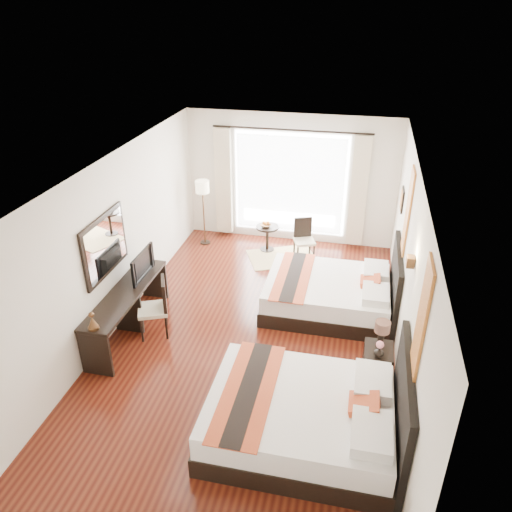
% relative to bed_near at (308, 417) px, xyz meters
% --- Properties ---
extents(floor, '(4.50, 7.50, 0.01)m').
position_rel_bed_near_xyz_m(floor, '(-1.13, 1.83, -0.35)').
color(floor, '#3A110A').
rests_on(floor, ground).
extents(ceiling, '(4.50, 7.50, 0.02)m').
position_rel_bed_near_xyz_m(ceiling, '(-1.13, 1.83, 2.45)').
color(ceiling, white).
rests_on(ceiling, wall_headboard).
extents(wall_headboard, '(0.01, 7.50, 2.80)m').
position_rel_bed_near_xyz_m(wall_headboard, '(1.11, 1.83, 1.06)').
color(wall_headboard, silver).
rests_on(wall_headboard, floor).
extents(wall_desk, '(0.01, 7.50, 2.80)m').
position_rel_bed_near_xyz_m(wall_desk, '(-3.38, 1.83, 1.06)').
color(wall_desk, silver).
rests_on(wall_desk, floor).
extents(wall_window, '(4.50, 0.01, 2.80)m').
position_rel_bed_near_xyz_m(wall_window, '(-1.13, 5.58, 1.06)').
color(wall_window, silver).
rests_on(wall_window, floor).
extents(wall_entry, '(4.50, 0.01, 2.80)m').
position_rel_bed_near_xyz_m(wall_entry, '(-1.13, -1.91, 1.06)').
color(wall_entry, silver).
rests_on(wall_entry, floor).
extents(window_glass, '(2.40, 0.02, 2.20)m').
position_rel_bed_near_xyz_m(window_glass, '(-1.13, 5.56, 0.96)').
color(window_glass, white).
rests_on(window_glass, wall_window).
extents(sheer_curtain, '(2.30, 0.02, 2.10)m').
position_rel_bed_near_xyz_m(sheer_curtain, '(-1.13, 5.50, 0.96)').
color(sheer_curtain, white).
rests_on(sheer_curtain, wall_window).
extents(drape_left, '(0.35, 0.14, 2.35)m').
position_rel_bed_near_xyz_m(drape_left, '(-2.58, 5.46, 0.94)').
color(drape_left, beige).
rests_on(drape_left, floor).
extents(drape_right, '(0.35, 0.14, 2.35)m').
position_rel_bed_near_xyz_m(drape_right, '(0.32, 5.46, 0.94)').
color(drape_right, beige).
rests_on(drape_right, floor).
extents(art_panel_near, '(0.03, 0.50, 1.35)m').
position_rel_bed_near_xyz_m(art_panel_near, '(1.10, 0.00, 1.61)').
color(art_panel_near, '#973816').
rests_on(art_panel_near, wall_headboard).
extents(art_panel_far, '(0.03, 0.50, 1.35)m').
position_rel_bed_near_xyz_m(art_panel_far, '(1.10, 2.95, 1.61)').
color(art_panel_far, '#973816').
rests_on(art_panel_far, wall_headboard).
extents(wall_sconce, '(0.10, 0.14, 0.14)m').
position_rel_bed_near_xyz_m(wall_sconce, '(1.06, 1.35, 1.58)').
color(wall_sconce, '#4B311B').
rests_on(wall_sconce, wall_headboard).
extents(mirror_frame, '(0.04, 1.25, 0.95)m').
position_rel_bed_near_xyz_m(mirror_frame, '(-3.35, 1.59, 1.21)').
color(mirror_frame, black).
rests_on(mirror_frame, wall_desk).
extents(mirror_glass, '(0.01, 1.12, 0.82)m').
position_rel_bed_near_xyz_m(mirror_glass, '(-3.33, 1.59, 1.21)').
color(mirror_glass, white).
rests_on(mirror_glass, mirror_frame).
extents(bed_near, '(2.35, 1.84, 1.33)m').
position_rel_bed_near_xyz_m(bed_near, '(0.00, 0.00, 0.00)').
color(bed_near, black).
rests_on(bed_near, floor).
extents(bed_far, '(2.21, 1.73, 1.25)m').
position_rel_bed_near_xyz_m(bed_far, '(0.07, 2.95, -0.02)').
color(bed_far, black).
rests_on(bed_far, floor).
extents(nightstand, '(0.40, 0.50, 0.48)m').
position_rel_bed_near_xyz_m(nightstand, '(0.83, 1.35, -0.10)').
color(nightstand, black).
rests_on(nightstand, floor).
extents(table_lamp, '(0.22, 0.22, 0.35)m').
position_rel_bed_near_xyz_m(table_lamp, '(0.85, 1.50, 0.39)').
color(table_lamp, black).
rests_on(table_lamp, nightstand).
extents(vase, '(0.17, 0.17, 0.14)m').
position_rel_bed_near_xyz_m(vase, '(0.82, 1.19, 0.23)').
color(vase, black).
rests_on(vase, nightstand).
extents(console_desk, '(0.50, 2.20, 0.76)m').
position_rel_bed_near_xyz_m(console_desk, '(-3.12, 1.59, 0.04)').
color(console_desk, black).
rests_on(console_desk, floor).
extents(television, '(0.11, 0.79, 0.46)m').
position_rel_bed_near_xyz_m(television, '(-3.10, 2.10, 0.64)').
color(television, black).
rests_on(television, console_desk).
extents(bronze_figurine, '(0.17, 0.17, 0.24)m').
position_rel_bed_near_xyz_m(bronze_figurine, '(-3.12, 0.59, 0.53)').
color(bronze_figurine, '#4B311B').
rests_on(bronze_figurine, console_desk).
extents(desk_chair, '(0.60, 0.60, 0.98)m').
position_rel_bed_near_xyz_m(desk_chair, '(-2.68, 1.63, -0.04)').
color(desk_chair, beige).
rests_on(desk_chair, floor).
extents(floor_lamp, '(0.29, 0.29, 1.45)m').
position_rel_bed_near_xyz_m(floor_lamp, '(-2.91, 4.96, 0.88)').
color(floor_lamp, black).
rests_on(floor_lamp, floor).
extents(side_table, '(0.48, 0.48, 0.56)m').
position_rel_bed_near_xyz_m(side_table, '(-1.49, 4.92, -0.06)').
color(side_table, black).
rests_on(side_table, floor).
extents(fruit_bowl, '(0.25, 0.25, 0.05)m').
position_rel_bed_near_xyz_m(fruit_bowl, '(-1.52, 4.89, 0.24)').
color(fruit_bowl, '#4D311B').
rests_on(fruit_bowl, side_table).
extents(window_chair, '(0.51, 0.51, 0.86)m').
position_rel_bed_near_xyz_m(window_chair, '(-0.68, 4.73, -0.08)').
color(window_chair, beige).
rests_on(window_chair, floor).
extents(jute_rug, '(1.62, 1.41, 0.01)m').
position_rel_bed_near_xyz_m(jute_rug, '(-1.12, 4.65, -0.34)').
color(jute_rug, tan).
rests_on(jute_rug, floor).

